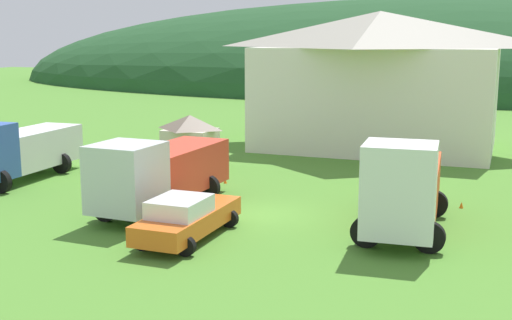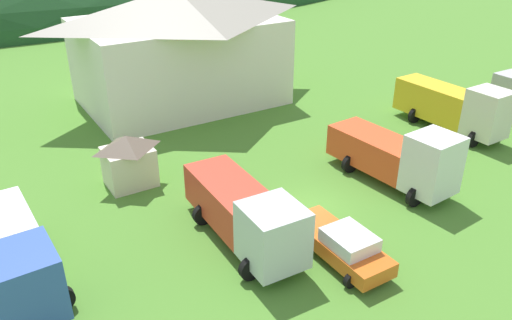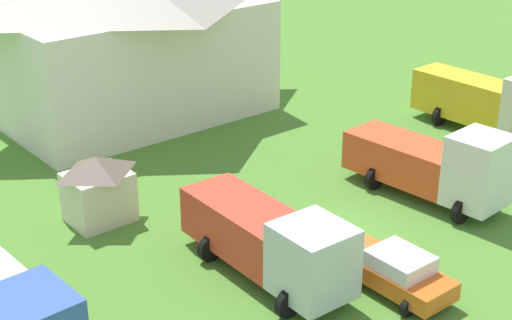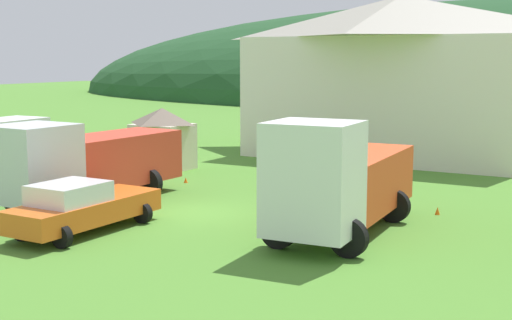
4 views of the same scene
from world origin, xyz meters
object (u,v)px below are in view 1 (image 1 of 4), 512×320
box_truck_blue (13,150)px  tow_truck_silver (158,172)px  depot_building (378,78)px  play_shed_cream (190,141)px  traffic_cone_mid_row (461,208)px  heavy_rig_white (404,187)px  traffic_cone_near_pickup (225,183)px  service_pickup_orange (186,217)px

box_truck_blue → tow_truck_silver: (9.54, -2.17, 0.01)m
depot_building → play_shed_cream: 14.13m
traffic_cone_mid_row → play_shed_cream: bearing=167.0°
heavy_rig_white → traffic_cone_near_pickup: 11.09m
play_shed_cream → tow_truck_silver: 8.75m
tow_truck_silver → play_shed_cream: bearing=-160.2°
depot_building → service_pickup_orange: bearing=-96.4°
play_shed_cream → depot_building: bearing=53.6°
box_truck_blue → tow_truck_silver: size_ratio=1.00×
traffic_cone_mid_row → tow_truck_silver: bearing=-157.6°
service_pickup_orange → play_shed_cream: bearing=-153.7°
box_truck_blue → play_shed_cream: bearing=129.6°
traffic_cone_near_pickup → service_pickup_orange: bearing=-75.0°
traffic_cone_mid_row → depot_building: bearing=114.1°
service_pickup_orange → traffic_cone_near_pickup: bearing=-164.7°
play_shed_cream → traffic_cone_near_pickup: bearing=-38.8°
service_pickup_orange → traffic_cone_mid_row: bearing=132.5°
tow_truck_silver → traffic_cone_near_pickup: size_ratio=17.13×
depot_building → box_truck_blue: bearing=-131.1°
traffic_cone_near_pickup → tow_truck_silver: bearing=-95.6°
heavy_rig_white → traffic_cone_mid_row: (1.84, 4.50, -1.77)m
play_shed_cream → box_truck_blue: size_ratio=0.37×
depot_building → tow_truck_silver: size_ratio=1.96×
heavy_rig_white → service_pickup_orange: size_ratio=1.47×
tow_truck_silver → box_truck_blue: bearing=-100.9°
traffic_cone_near_pickup → traffic_cone_mid_row: bearing=-3.9°
depot_building → traffic_cone_near_pickup: (-4.94, -13.73, -4.56)m
tow_truck_silver → service_pickup_orange: bearing=44.3°
depot_building → box_truck_blue: depot_building is taller
play_shed_cream → box_truck_blue: bearing=-138.1°
heavy_rig_white → depot_building: bearing=-170.5°
depot_building → tow_truck_silver: 20.42m
play_shed_cream → heavy_rig_white: heavy_rig_white is taller
play_shed_cream → traffic_cone_mid_row: bearing=-13.0°
play_shed_cream → traffic_cone_mid_row: play_shed_cream is taller
tow_truck_silver → heavy_rig_white: (10.15, 0.43, 0.10)m
traffic_cone_mid_row → traffic_cone_near_pickup: bearing=176.1°
box_truck_blue → tow_truck_silver: tow_truck_silver is taller
heavy_rig_white → traffic_cone_mid_row: size_ratio=14.41×
depot_building → traffic_cone_mid_row: size_ratio=28.75×
tow_truck_silver → depot_building: bearing=166.1°
tow_truck_silver → heavy_rig_white: heavy_rig_white is taller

